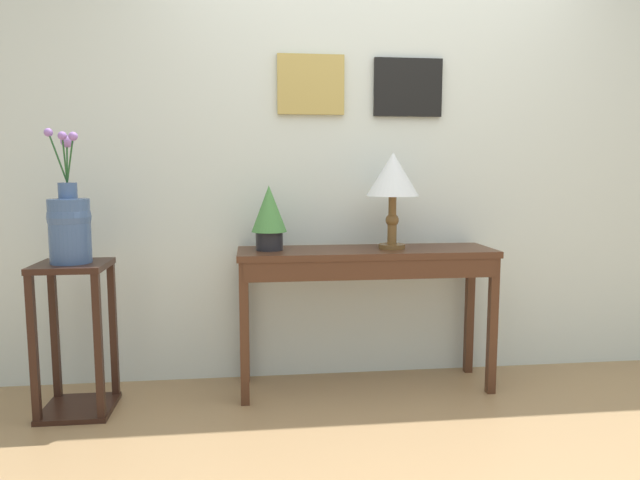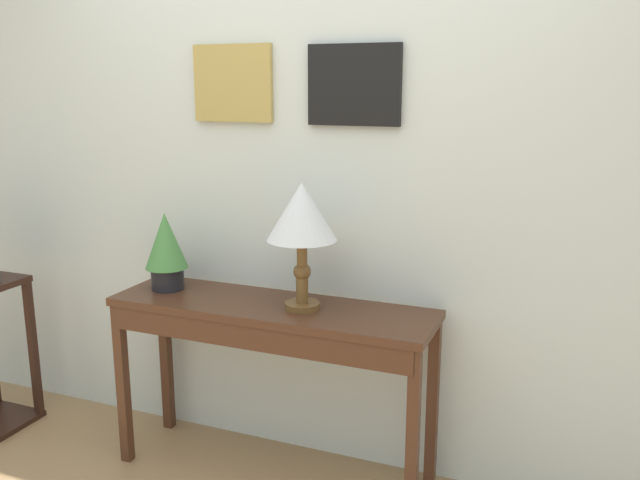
# 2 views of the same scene
# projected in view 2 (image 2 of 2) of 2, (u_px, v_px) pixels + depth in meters

# --- Properties ---
(back_wall_with_art) EXTENTS (9.00, 0.13, 2.80)m
(back_wall_with_art) POSITION_uv_depth(u_px,v_px,m) (317.00, 153.00, 2.91)
(back_wall_with_art) COLOR silver
(back_wall_with_art) RESTS_ON ground
(console_table) EXTENTS (1.40, 0.40, 0.79)m
(console_table) POSITION_uv_depth(u_px,v_px,m) (269.00, 330.00, 2.83)
(console_table) COLOR #472819
(console_table) RESTS_ON ground
(table_lamp) EXTENTS (0.29, 0.29, 0.52)m
(table_lamp) POSITION_uv_depth(u_px,v_px,m) (302.00, 217.00, 2.69)
(table_lamp) COLOR brown
(table_lamp) RESTS_ON console_table
(potted_plant_on_console) EXTENTS (0.19, 0.19, 0.35)m
(potted_plant_on_console) POSITION_uv_depth(u_px,v_px,m) (166.00, 248.00, 2.99)
(potted_plant_on_console) COLOR black
(potted_plant_on_console) RESTS_ON console_table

